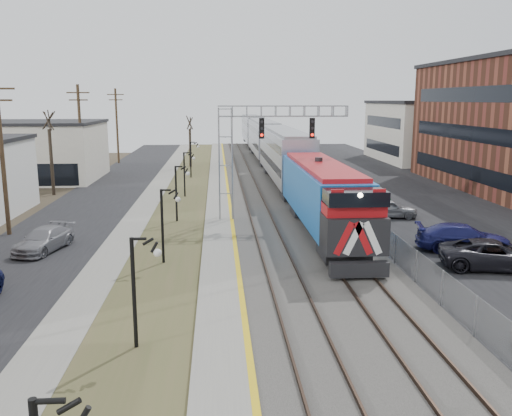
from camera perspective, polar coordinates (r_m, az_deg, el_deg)
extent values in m
cube|color=black|center=(46.83, -16.90, 0.37)|extent=(7.00, 120.00, 0.04)
cube|color=gray|center=(46.03, -11.43, 0.48)|extent=(2.00, 120.00, 0.08)
cube|color=#484D29|center=(45.75, -7.70, 0.52)|extent=(4.00, 120.00, 0.06)
cube|color=gray|center=(45.64, -3.94, 0.69)|extent=(2.00, 120.00, 0.24)
cube|color=#595651|center=(45.92, 2.31, 0.75)|extent=(8.00, 120.00, 0.20)
cube|color=black|center=(48.75, 16.47, 0.81)|extent=(16.00, 120.00, 0.04)
cube|color=gold|center=(45.62, -2.84, 0.86)|extent=(0.24, 120.00, 0.01)
cube|color=#2D2119|center=(45.67, -1.12, 0.92)|extent=(0.08, 120.00, 0.15)
cube|color=#2D2119|center=(45.77, 0.76, 0.94)|extent=(0.08, 120.00, 0.15)
cube|color=#2D2119|center=(45.98, 3.24, 0.97)|extent=(0.08, 120.00, 0.15)
cube|color=#2D2119|center=(46.20, 5.09, 1.00)|extent=(0.08, 120.00, 0.15)
cube|color=blue|center=(33.89, 7.16, 0.95)|extent=(3.00, 17.00, 4.25)
cube|color=black|center=(26.08, 10.78, -6.36)|extent=(2.80, 0.50, 0.70)
cube|color=#9C9EA6|center=(53.68, 2.96, 5.42)|extent=(3.00, 22.00, 5.33)
cube|color=#9C9EA6|center=(76.27, 0.85, 7.19)|extent=(3.00, 22.00, 5.33)
cube|color=#9C9EA6|center=(98.96, -0.31, 8.15)|extent=(3.00, 22.00, 5.33)
cube|color=gray|center=(38.13, -3.22, 4.49)|extent=(1.00, 1.00, 8.00)
cube|color=gray|center=(38.14, 2.83, 10.15)|extent=(9.00, 0.80, 0.80)
cube|color=black|center=(37.58, 0.60, 8.39)|extent=(0.35, 0.25, 1.40)
cube|color=black|center=(38.03, 5.92, 8.36)|extent=(0.35, 0.25, 1.40)
cylinder|color=black|center=(19.23, -12.72, -8.83)|extent=(0.14, 0.14, 4.00)
cylinder|color=black|center=(28.76, -9.83, -1.97)|extent=(0.14, 0.14, 4.00)
cylinder|color=black|center=(38.52, -8.40, 1.45)|extent=(0.14, 0.14, 4.00)
cylinder|color=black|center=(48.39, -7.55, 3.48)|extent=(0.14, 0.14, 4.00)
cylinder|color=black|center=(60.28, -6.90, 5.04)|extent=(0.14, 0.14, 4.00)
cylinder|color=#4C3823|center=(37.51, -25.15, 4.86)|extent=(0.28, 0.28, 10.00)
cylinder|color=#4C3823|center=(56.58, -17.98, 7.21)|extent=(0.28, 0.28, 10.00)
cylinder|color=#4C3823|center=(76.13, -14.42, 8.33)|extent=(0.28, 0.28, 10.00)
cube|color=gray|center=(46.45, 7.47, 1.66)|extent=(0.04, 120.00, 1.60)
cube|color=beige|center=(63.32, -22.54, 5.47)|extent=(14.00, 12.00, 6.00)
cube|color=beige|center=(81.18, 18.57, 7.56)|extent=(16.00, 18.00, 8.00)
cylinder|color=#382D23|center=(52.33, -20.72, 4.51)|extent=(0.30, 0.30, 5.95)
cylinder|color=#382D23|center=(70.20, -6.94, 6.29)|extent=(0.30, 0.30, 4.90)
imported|color=black|center=(30.21, 23.82, -4.60)|extent=(5.81, 3.62, 1.50)
imported|color=navy|center=(33.15, 20.98, -2.99)|extent=(5.58, 3.18, 1.52)
imported|color=gray|center=(40.80, 13.81, -0.08)|extent=(4.24, 2.22, 1.38)
imported|color=#0E4723|center=(45.65, 11.29, 1.23)|extent=(4.33, 1.82, 1.39)
imported|color=gray|center=(33.24, -21.44, -3.18)|extent=(2.92, 4.83, 1.31)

